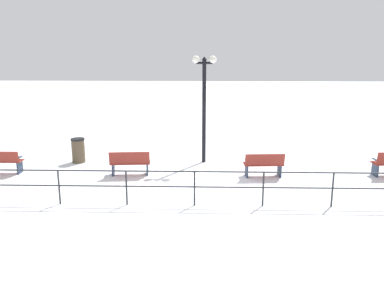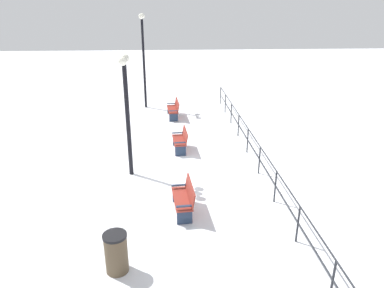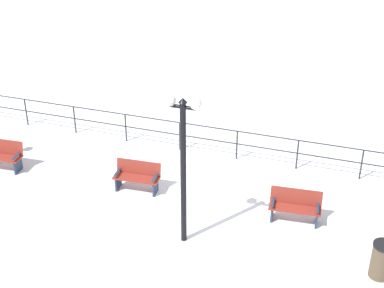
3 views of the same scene
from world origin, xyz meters
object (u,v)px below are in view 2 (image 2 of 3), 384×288
(bench_nearest, at_px, (174,109))
(lamppost_near, at_px, (143,46))
(bench_third, at_px, (185,198))
(trash_bin, at_px, (116,253))
(lamppost_middle, at_px, (126,97))
(bench_second, at_px, (181,140))

(bench_nearest, distance_m, lamppost_near, 4.14)
(bench_third, relative_size, trash_bin, 1.51)
(bench_nearest, xyz_separation_m, lamppost_middle, (1.66, 6.90, 2.33))
(bench_nearest, xyz_separation_m, bench_second, (-0.21, 4.77, -0.03))
(bench_second, bearing_deg, lamppost_middle, 45.06)
(bench_nearest, bearing_deg, lamppost_middle, 72.62)
(bench_nearest, relative_size, lamppost_middle, 0.41)
(bench_second, height_order, lamppost_near, lamppost_near)
(bench_third, distance_m, trash_bin, 2.88)
(bench_third, xyz_separation_m, lamppost_middle, (1.80, -2.65, 2.35))
(bench_third, xyz_separation_m, trash_bin, (1.64, 2.36, 0.02))
(bench_third, bearing_deg, lamppost_middle, -60.63)
(trash_bin, bearing_deg, lamppost_near, -89.33)
(bench_nearest, distance_m, bench_second, 4.78)
(lamppost_near, bearing_deg, trash_bin, 90.67)
(bench_third, bearing_deg, trash_bin, 50.39)
(bench_second, xyz_separation_m, lamppost_middle, (1.86, 2.12, 2.36))
(bench_nearest, xyz_separation_m, trash_bin, (1.49, 11.91, -0.00))
(lamppost_middle, bearing_deg, bench_second, -131.29)
(bench_second, height_order, bench_third, bench_third)
(bench_second, relative_size, lamppost_near, 0.27)
(trash_bin, bearing_deg, lamppost_middle, -88.11)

